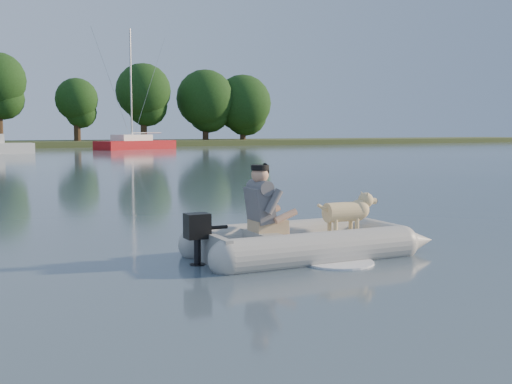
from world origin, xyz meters
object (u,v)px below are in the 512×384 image
dinghy (307,213)px  man (261,202)px  dog (343,215)px  sailboat (135,144)px

dinghy → man: size_ratio=4.17×
man → dog: man is taller
sailboat → man: bearing=-130.7°
man → sailboat: size_ratio=0.10×
sailboat → dog: bearing=-129.2°
dog → sailboat: (12.72, 48.52, -0.03)m
dinghy → dog: 0.64m
sailboat → dinghy: bearing=-129.9°
dinghy → man: 0.71m
man → dog: size_ratio=1.16×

